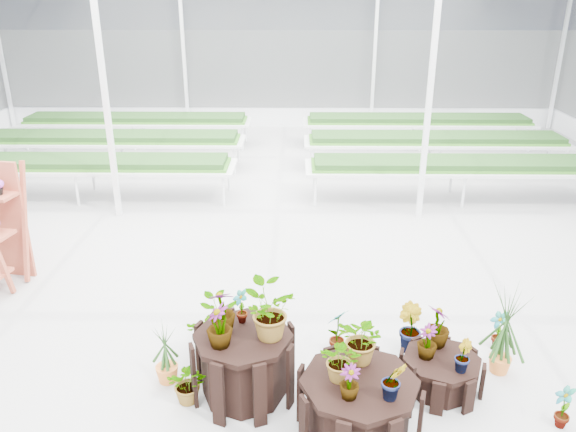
{
  "coord_description": "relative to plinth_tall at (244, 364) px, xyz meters",
  "views": [
    {
      "loc": [
        0.54,
        -6.42,
        4.2
      ],
      "look_at": [
        0.44,
        0.76,
        1.3
      ],
      "focal_mm": 35.0,
      "sensor_mm": 36.0,
      "label": 1
    }
  ],
  "objects": [
    {
      "name": "plinth_mid",
      "position": [
        1.2,
        -0.6,
        -0.06
      ],
      "size": [
        1.56,
        1.56,
        0.64
      ],
      "primitive_type": "cylinder",
      "rotation": [
        0.0,
        0.0,
        -0.34
      ],
      "color": "black",
      "rests_on": "ground"
    },
    {
      "name": "greenhouse_shell",
      "position": [
        0.02,
        1.32,
        1.87
      ],
      "size": [
        18.0,
        24.0,
        4.5
      ],
      "primitive_type": null,
      "color": "white",
      "rests_on": "ground"
    },
    {
      "name": "plinth_tall",
      "position": [
        0.0,
        0.0,
        0.0
      ],
      "size": [
        1.46,
        1.46,
        0.76
      ],
      "primitive_type": "cylinder",
      "rotation": [
        0.0,
        0.0,
        -0.4
      ],
      "color": "black",
      "rests_on": "ground"
    },
    {
      "name": "ground_plane",
      "position": [
        0.02,
        1.32,
        -0.38
      ],
      "size": [
        24.0,
        24.0,
        0.0
      ],
      "primitive_type": "plane",
      "color": "gray",
      "rests_on": "ground"
    },
    {
      "name": "nursery_benches",
      "position": [
        0.02,
        8.52,
        0.04
      ],
      "size": [
        16.0,
        7.0,
        0.84
      ],
      "primitive_type": null,
      "color": "silver",
      "rests_on": "ground"
    },
    {
      "name": "steel_frame",
      "position": [
        0.02,
        1.32,
        1.87
      ],
      "size": [
        18.0,
        24.0,
        4.5
      ],
      "primitive_type": null,
      "color": "silver",
      "rests_on": "ground"
    },
    {
      "name": "plinth_low",
      "position": [
        2.2,
        0.1,
        -0.18
      ],
      "size": [
        1.12,
        1.12,
        0.4
      ],
      "primitive_type": "cylinder",
      "rotation": [
        0.0,
        0.0,
        -0.3
      ],
      "color": "black",
      "rests_on": "ground"
    },
    {
      "name": "nursery_plants",
      "position": [
        0.79,
        0.15,
        0.2
      ],
      "size": [
        4.54,
        3.03,
        1.38
      ],
      "color": "#1D3E17",
      "rests_on": "ground"
    }
  ]
}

